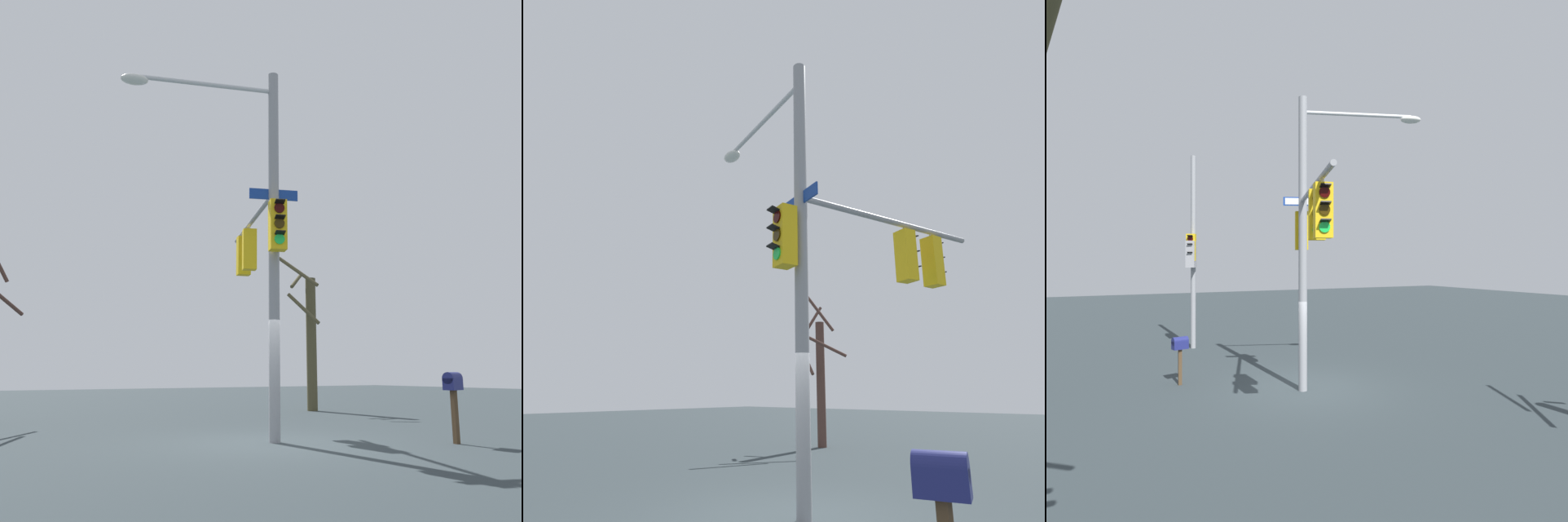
# 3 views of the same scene
# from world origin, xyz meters

# --- Properties ---
(ground_plane) EXTENTS (80.00, 80.00, 0.00)m
(ground_plane) POSITION_xyz_m (0.00, 0.00, 0.00)
(ground_plane) COLOR #2E373B
(main_signal_pole_assembly) EXTENTS (5.07, 4.85, 8.23)m
(main_signal_pole_assembly) POSITION_xyz_m (1.00, -0.27, 4.66)
(main_signal_pole_assembly) COLOR gray
(main_signal_pole_assembly) RESTS_ON ground
(secondary_pole_assembly) EXTENTS (0.73, 0.51, 8.04)m
(secondary_pole_assembly) POSITION_xyz_m (-7.13, -1.84, 4.03)
(secondary_pole_assembly) COLOR gray
(secondary_pole_assembly) RESTS_ON ground
(mailbox) EXTENTS (0.34, 0.49, 1.41)m
(mailbox) POSITION_xyz_m (-1.97, -3.17, 1.11)
(mailbox) COLOR #4C3823
(mailbox) RESTS_ON ground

